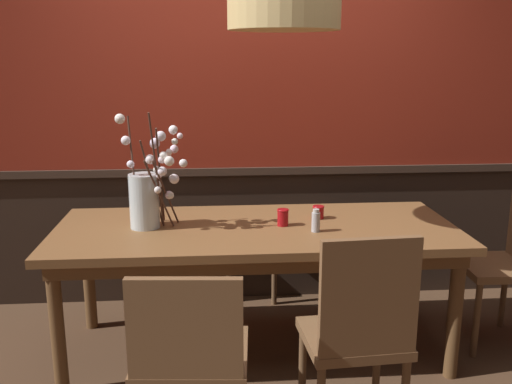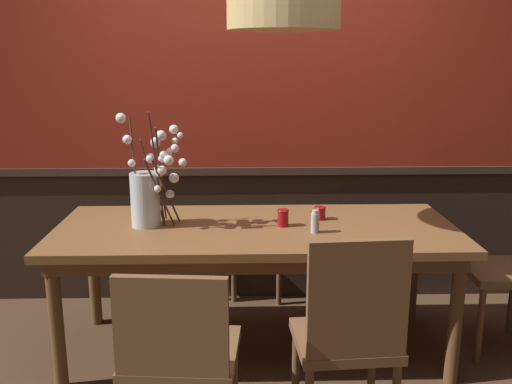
{
  "view_description": "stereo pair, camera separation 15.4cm",
  "coord_description": "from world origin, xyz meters",
  "px_view_note": "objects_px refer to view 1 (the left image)",
  "views": [
    {
      "loc": [
        -0.23,
        -2.92,
        1.64
      ],
      "look_at": [
        0.0,
        0.0,
        0.94
      ],
      "focal_mm": 39.23,
      "sensor_mm": 36.0,
      "label": 1
    },
    {
      "loc": [
        -0.08,
        -2.93,
        1.64
      ],
      "look_at": [
        0.0,
        0.0,
        0.94
      ],
      "focal_mm": 39.23,
      "sensor_mm": 36.0,
      "label": 2
    }
  ],
  "objects_px": {
    "candle_holder_nearer_edge": "(283,217)",
    "chair_near_side_right": "(359,329)",
    "dining_table": "(256,240)",
    "chair_far_side_right": "(292,217)",
    "vase_with_blossoms": "(148,194)",
    "condiment_bottle": "(316,221)",
    "chair_near_side_left": "(190,353)",
    "chair_head_east_end": "(507,259)",
    "pendant_lamp": "(284,4)",
    "candle_holder_nearer_center": "(318,212)",
    "chair_far_side_left": "(199,220)"
  },
  "relations": [
    {
      "from": "candle_holder_nearer_center",
      "to": "dining_table",
      "type": "bearing_deg",
      "value": -161.72
    },
    {
      "from": "dining_table",
      "to": "chair_far_side_right",
      "type": "height_order",
      "value": "chair_far_side_right"
    },
    {
      "from": "candle_holder_nearer_center",
      "to": "vase_with_blossoms",
      "type": "bearing_deg",
      "value": -173.82
    },
    {
      "from": "chair_head_east_end",
      "to": "condiment_bottle",
      "type": "bearing_deg",
      "value": -174.27
    },
    {
      "from": "condiment_bottle",
      "to": "chair_near_side_left",
      "type": "bearing_deg",
      "value": -130.19
    },
    {
      "from": "candle_holder_nearer_edge",
      "to": "chair_near_side_right",
      "type": "bearing_deg",
      "value": -75.48
    },
    {
      "from": "vase_with_blossoms",
      "to": "candle_holder_nearer_center",
      "type": "distance_m",
      "value": 0.97
    },
    {
      "from": "dining_table",
      "to": "candle_holder_nearer_center",
      "type": "relative_size",
      "value": 29.38
    },
    {
      "from": "chair_far_side_left",
      "to": "chair_near_side_left",
      "type": "relative_size",
      "value": 1.1
    },
    {
      "from": "chair_head_east_end",
      "to": "chair_far_side_right",
      "type": "relative_size",
      "value": 0.93
    },
    {
      "from": "chair_near_side_left",
      "to": "pendant_lamp",
      "type": "relative_size",
      "value": 0.8
    },
    {
      "from": "dining_table",
      "to": "condiment_bottle",
      "type": "xyz_separation_m",
      "value": [
        0.31,
        -0.12,
        0.14
      ]
    },
    {
      "from": "chair_far_side_left",
      "to": "chair_near_side_left",
      "type": "distance_m",
      "value": 1.77
    },
    {
      "from": "vase_with_blossoms",
      "to": "candle_holder_nearer_center",
      "type": "bearing_deg",
      "value": 6.18
    },
    {
      "from": "dining_table",
      "to": "candle_holder_nearer_edge",
      "type": "xyz_separation_m",
      "value": [
        0.15,
        0.0,
        0.13
      ]
    },
    {
      "from": "chair_far_side_right",
      "to": "vase_with_blossoms",
      "type": "xyz_separation_m",
      "value": [
        -0.91,
        -0.85,
        0.39
      ]
    },
    {
      "from": "candle_holder_nearer_edge",
      "to": "pendant_lamp",
      "type": "xyz_separation_m",
      "value": [
        -0.01,
        -0.06,
        1.11
      ]
    },
    {
      "from": "candle_holder_nearer_center",
      "to": "chair_near_side_right",
      "type": "bearing_deg",
      "value": -90.18
    },
    {
      "from": "candle_holder_nearer_edge",
      "to": "condiment_bottle",
      "type": "bearing_deg",
      "value": -37.57
    },
    {
      "from": "chair_far_side_right",
      "to": "chair_far_side_left",
      "type": "xyz_separation_m",
      "value": [
        -0.66,
        0.02,
        -0.01
      ]
    },
    {
      "from": "chair_near_side_left",
      "to": "pendant_lamp",
      "type": "xyz_separation_m",
      "value": [
        0.47,
        0.83,
        1.4
      ]
    },
    {
      "from": "chair_far_side_left",
      "to": "candle_holder_nearer_edge",
      "type": "distance_m",
      "value": 1.04
    },
    {
      "from": "chair_head_east_end",
      "to": "pendant_lamp",
      "type": "relative_size",
      "value": 0.83
    },
    {
      "from": "candle_holder_nearer_center",
      "to": "condiment_bottle",
      "type": "height_order",
      "value": "condiment_bottle"
    },
    {
      "from": "chair_near_side_right",
      "to": "candle_holder_nearer_edge",
      "type": "height_order",
      "value": "chair_near_side_right"
    },
    {
      "from": "chair_head_east_end",
      "to": "candle_holder_nearer_edge",
      "type": "bearing_deg",
      "value": 179.63
    },
    {
      "from": "vase_with_blossoms",
      "to": "pendant_lamp",
      "type": "height_order",
      "value": "pendant_lamp"
    },
    {
      "from": "chair_far_side_left",
      "to": "chair_near_side_left",
      "type": "bearing_deg",
      "value": -89.99
    },
    {
      "from": "chair_far_side_right",
      "to": "chair_head_east_end",
      "type": "bearing_deg",
      "value": -37.91
    },
    {
      "from": "chair_near_side_right",
      "to": "candle_holder_nearer_center",
      "type": "distance_m",
      "value": 0.99
    },
    {
      "from": "chair_near_side_left",
      "to": "dining_table",
      "type": "bearing_deg",
      "value": 69.2
    },
    {
      "from": "chair_near_side_left",
      "to": "candle_holder_nearer_center",
      "type": "distance_m",
      "value": 1.26
    },
    {
      "from": "candle_holder_nearer_center",
      "to": "candle_holder_nearer_edge",
      "type": "relative_size",
      "value": 0.8
    },
    {
      "from": "chair_near_side_right",
      "to": "candle_holder_nearer_edge",
      "type": "xyz_separation_m",
      "value": [
        -0.22,
        0.84,
        0.25
      ]
    },
    {
      "from": "dining_table",
      "to": "candle_holder_nearer_center",
      "type": "height_order",
      "value": "candle_holder_nearer_center"
    },
    {
      "from": "vase_with_blossoms",
      "to": "condiment_bottle",
      "type": "xyz_separation_m",
      "value": [
        0.89,
        -0.14,
        -0.13
      ]
    },
    {
      "from": "dining_table",
      "to": "chair_far_side_right",
      "type": "bearing_deg",
      "value": 69.27
    },
    {
      "from": "chair_near_side_left",
      "to": "vase_with_blossoms",
      "type": "bearing_deg",
      "value": 105.26
    },
    {
      "from": "chair_head_east_end",
      "to": "chair_near_side_right",
      "type": "height_order",
      "value": "chair_near_side_right"
    },
    {
      "from": "dining_table",
      "to": "vase_with_blossoms",
      "type": "xyz_separation_m",
      "value": [
        -0.58,
        0.02,
        0.27
      ]
    },
    {
      "from": "dining_table",
      "to": "vase_with_blossoms",
      "type": "height_order",
      "value": "vase_with_blossoms"
    },
    {
      "from": "chair_far_side_right",
      "to": "vase_with_blossoms",
      "type": "relative_size",
      "value": 1.53
    },
    {
      "from": "dining_table",
      "to": "chair_near_side_left",
      "type": "xyz_separation_m",
      "value": [
        -0.34,
        -0.88,
        -0.17
      ]
    },
    {
      "from": "candle_holder_nearer_edge",
      "to": "condiment_bottle",
      "type": "height_order",
      "value": "condiment_bottle"
    },
    {
      "from": "chair_far_side_right",
      "to": "candle_holder_nearer_center",
      "type": "distance_m",
      "value": 0.79
    },
    {
      "from": "chair_near_side_right",
      "to": "chair_near_side_left",
      "type": "xyz_separation_m",
      "value": [
        -0.7,
        -0.05,
        -0.05
      ]
    },
    {
      "from": "chair_far_side_left",
      "to": "dining_table",
      "type": "bearing_deg",
      "value": -69.24
    },
    {
      "from": "dining_table",
      "to": "pendant_lamp",
      "type": "height_order",
      "value": "pendant_lamp"
    },
    {
      "from": "chair_far_side_right",
      "to": "condiment_bottle",
      "type": "xyz_separation_m",
      "value": [
        -0.02,
        -0.99,
        0.26
      ]
    },
    {
      "from": "dining_table",
      "to": "condiment_bottle",
      "type": "relative_size",
      "value": 17.78
    }
  ]
}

